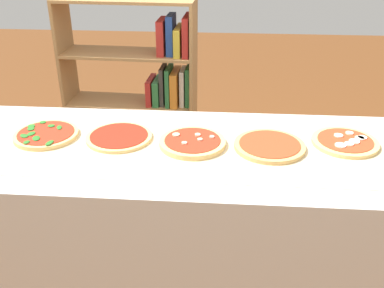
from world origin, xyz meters
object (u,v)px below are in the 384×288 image
(pizza_spinach_0, at_px, (46,135))
(bookshelf, at_px, (150,104))
(pizza_plain_3, at_px, (270,146))
(pizza_plain_1, at_px, (119,137))
(pizza_mushroom_2, at_px, (192,142))
(pizza_mozzarella_4, at_px, (345,142))

(pizza_spinach_0, height_order, bookshelf, bookshelf)
(pizza_plain_3, relative_size, bookshelf, 0.21)
(pizza_plain_1, height_order, bookshelf, bookshelf)
(pizza_mushroom_2, distance_m, bookshelf, 1.21)
(pizza_plain_1, xyz_separation_m, pizza_mushroom_2, (0.32, -0.03, 0.00))
(pizza_plain_1, xyz_separation_m, pizza_plain_3, (0.63, -0.04, 0.00))
(pizza_plain_1, distance_m, bookshelf, 1.12)
(pizza_mushroom_2, relative_size, pizza_plain_3, 0.95)
(pizza_plain_3, bearing_deg, pizza_mozzarella_4, 10.60)
(pizza_plain_3, bearing_deg, pizza_plain_1, 176.66)
(pizza_spinach_0, bearing_deg, pizza_plain_1, 1.01)
(bookshelf, bearing_deg, pizza_mushroom_2, -71.69)
(pizza_plain_3, height_order, bookshelf, bookshelf)
(pizza_spinach_0, relative_size, bookshelf, 0.20)
(pizza_mushroom_2, distance_m, pizza_mozzarella_4, 0.63)
(pizza_plain_1, relative_size, bookshelf, 0.21)
(pizza_mushroom_2, xyz_separation_m, pizza_plain_3, (0.32, -0.00, -0.00))
(pizza_mozzarella_4, xyz_separation_m, bookshelf, (-1.00, 1.06, -0.30))
(pizza_plain_1, distance_m, pizza_mushroom_2, 0.32)
(pizza_mozzarella_4, bearing_deg, pizza_mushroom_2, -174.88)
(pizza_plain_1, bearing_deg, pizza_mozzarella_4, 1.35)
(pizza_mozzarella_4, height_order, bookshelf, bookshelf)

